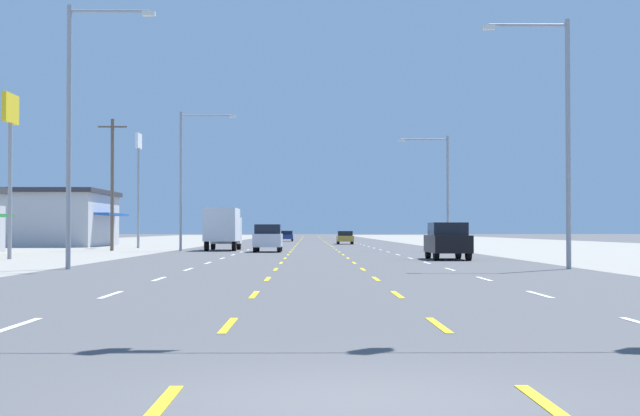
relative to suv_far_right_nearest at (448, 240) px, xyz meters
name	(u,v)px	position (x,y,z in m)	size (l,w,h in m)	color
ground_plane	(314,250)	(-7.02, 23.68, -1.03)	(572.00, 572.00, 0.00)	#4C4C4F
lot_apron_right	(629,250)	(17.73, 23.68, -1.02)	(28.00, 440.00, 0.01)	gray
lane_markings	(313,243)	(-7.02, 62.18, -1.02)	(10.64, 227.60, 0.01)	white
suv_far_right_nearest	(448,240)	(0.00, 0.00, 0.00)	(1.98, 4.90, 1.98)	black
suv_inner_left_near	(268,238)	(-10.38, 17.73, 0.00)	(1.98, 4.90, 1.98)	silver
box_truck_far_left_mid	(223,227)	(-14.08, 22.82, 0.81)	(2.40, 7.20, 3.23)	white
sedan_inner_right_midfar	(345,237)	(-3.44, 55.06, -0.27)	(1.80, 4.50, 1.46)	#B28C33
sedan_inner_left_far	(287,236)	(-10.54, 81.73, -0.27)	(1.80, 4.50, 1.46)	navy
storefront_left_row_2	(54,218)	(-32.24, 41.97, 1.71)	(11.67, 14.66, 5.43)	#B2B2B7
pole_sign_left_row_1	(10,132)	(-23.69, 0.91, 5.87)	(0.24, 2.30, 9.00)	gray
pole_sign_left_row_2	(139,164)	(-22.34, 32.52, 6.34)	(0.24, 2.01, 10.03)	gray
streetlight_left_row_0	(76,119)	(-16.86, -12.44, 5.06)	(3.57, 0.26, 10.74)	gray
streetlight_right_row_0	(560,126)	(2.81, -12.44, 4.79)	(3.59, 0.26, 10.21)	gray
streetlight_left_row_1	(186,171)	(-16.76, 21.41, 5.05)	(4.26, 0.26, 10.55)	gray
streetlight_right_row_1	(442,184)	(2.72, 21.41, 4.07)	(3.91, 0.26, 8.75)	gray
utility_pole_left_row_1	(112,182)	(-22.43, 21.80, 4.20)	(2.20, 0.26, 10.05)	brown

